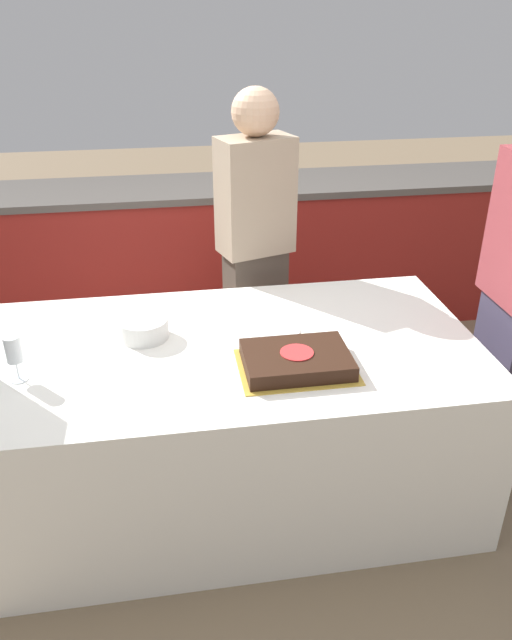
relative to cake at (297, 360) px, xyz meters
The scene contains 8 objects.
ground_plane 0.81m from the cake, 139.03° to the left, with size 14.00×14.00×0.00m, color #7A664C.
back_counter 1.84m from the cake, 97.38° to the left, with size 4.40×0.58×0.92m.
dining_table 0.50m from the cake, 139.03° to the left, with size 1.96×1.04×0.72m.
cake is the anchor object (origin of this frame).
plate_stack 0.63m from the cake, 149.92° to the left, with size 0.19×0.19×0.08m.
wine_glass 0.99m from the cake, behind, with size 0.07×0.07×0.17m.
side_plate_near_cake 0.29m from the cake, 92.11° to the left, with size 0.18×0.18×0.00m.
person_cutting_cake 0.95m from the cake, 90.00° to the left, with size 0.39×0.29×1.58m.
Camera 1 is at (-0.22, -2.09, 1.93)m, focal length 35.00 mm.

